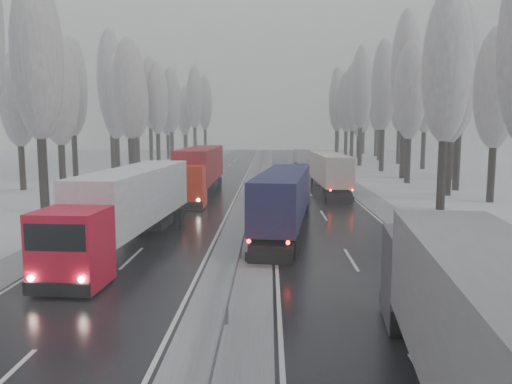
{
  "coord_description": "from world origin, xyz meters",
  "views": [
    {
      "loc": [
        1.34,
        -11.2,
        6.25
      ],
      "look_at": [
        0.51,
        20.13,
        2.2
      ],
      "focal_mm": 35.0,
      "sensor_mm": 36.0,
      "label": 1
    }
  ],
  "objects_px": {
    "truck_blue_box": "(285,197)",
    "truck_red_white": "(130,203)",
    "truck_red_red": "(199,169)",
    "box_truck_distant": "(301,156)",
    "truck_cream_box": "(328,170)",
    "truck_grey_tarp": "(500,349)"
  },
  "relations": [
    {
      "from": "box_truck_distant",
      "to": "truck_grey_tarp",
      "type": "bearing_deg",
      "value": -94.48
    },
    {
      "from": "truck_red_white",
      "to": "box_truck_distant",
      "type": "bearing_deg",
      "value": 81.78
    },
    {
      "from": "truck_cream_box",
      "to": "truck_red_red",
      "type": "bearing_deg",
      "value": -167.1
    },
    {
      "from": "truck_cream_box",
      "to": "truck_red_red",
      "type": "xyz_separation_m",
      "value": [
        -11.91,
        -3.08,
        0.34
      ]
    },
    {
      "from": "truck_grey_tarp",
      "to": "truck_blue_box",
      "type": "distance_m",
      "value": 20.87
    },
    {
      "from": "truck_red_red",
      "to": "box_truck_distant",
      "type": "bearing_deg",
      "value": 74.58
    },
    {
      "from": "box_truck_distant",
      "to": "truck_red_white",
      "type": "relative_size",
      "value": 0.44
    },
    {
      "from": "box_truck_distant",
      "to": "truck_red_white",
      "type": "bearing_deg",
      "value": -104.96
    },
    {
      "from": "box_truck_distant",
      "to": "truck_cream_box",
      "type": "bearing_deg",
      "value": -93.44
    },
    {
      "from": "truck_blue_box",
      "to": "truck_cream_box",
      "type": "bearing_deg",
      "value": 83.1
    },
    {
      "from": "truck_blue_box",
      "to": "truck_cream_box",
      "type": "xyz_separation_m",
      "value": [
        4.67,
        18.51,
        0.03
      ]
    },
    {
      "from": "truck_red_white",
      "to": "truck_red_red",
      "type": "height_order",
      "value": "truck_red_red"
    },
    {
      "from": "truck_blue_box",
      "to": "truck_red_white",
      "type": "bearing_deg",
      "value": -146.63
    },
    {
      "from": "truck_blue_box",
      "to": "truck_red_white",
      "type": "distance_m",
      "value": 9.07
    },
    {
      "from": "truck_red_white",
      "to": "truck_grey_tarp",
      "type": "bearing_deg",
      "value": -52.37
    },
    {
      "from": "truck_blue_box",
      "to": "truck_cream_box",
      "type": "height_order",
      "value": "truck_cream_box"
    },
    {
      "from": "truck_grey_tarp",
      "to": "truck_red_white",
      "type": "xyz_separation_m",
      "value": [
        -11.34,
        16.64,
        0.07
      ]
    },
    {
      "from": "box_truck_distant",
      "to": "truck_red_red",
      "type": "height_order",
      "value": "truck_red_red"
    },
    {
      "from": "truck_grey_tarp",
      "to": "truck_blue_box",
      "type": "bearing_deg",
      "value": 105.26
    },
    {
      "from": "box_truck_distant",
      "to": "truck_red_red",
      "type": "distance_m",
      "value": 44.95
    },
    {
      "from": "box_truck_distant",
      "to": "truck_blue_box",
      "type": "bearing_deg",
      "value": -97.97
    },
    {
      "from": "truck_cream_box",
      "to": "truck_red_red",
      "type": "distance_m",
      "value": 12.31
    }
  ]
}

